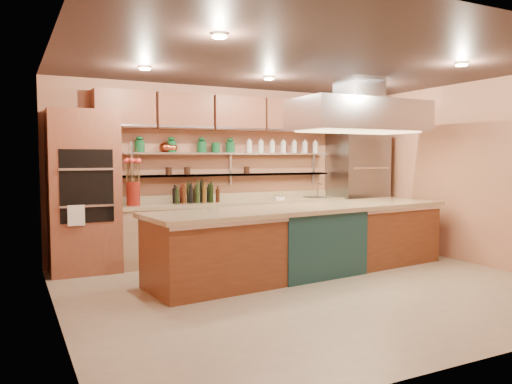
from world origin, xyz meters
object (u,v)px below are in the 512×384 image
flower_vase (133,194)px  green_canister (216,148)px  island (306,240)px  copper_kettle (165,147)px  refrigerator (357,189)px  kitchen_scale (279,196)px

flower_vase → green_canister: 1.58m
island → flower_vase: flower_vase is taller
flower_vase → copper_kettle: 0.91m
copper_kettle → refrigerator: bearing=-3.7°
flower_vase → island: bearing=-34.1°
flower_vase → kitchen_scale: (2.46, 0.00, -0.13)m
flower_vase → green_canister: size_ratio=2.17×
island → flower_vase: size_ratio=12.93×
refrigerator → copper_kettle: (-3.55, 0.23, 0.75)m
refrigerator → flower_vase: size_ratio=5.96×
kitchen_scale → green_canister: green_canister is taller
island → flower_vase: 2.62m
refrigerator → green_canister: size_ratio=12.94×
island → green_canister: green_canister is taller
kitchen_scale → green_canister: 1.35m
kitchen_scale → copper_kettle: (-1.90, 0.22, 0.82)m
green_canister → refrigerator: bearing=-4.9°
refrigerator → kitchen_scale: 1.65m
refrigerator → copper_kettle: refrigerator is taller
flower_vase → green_canister: bearing=8.9°
copper_kettle → green_canister: green_canister is taller
refrigerator → green_canister: refrigerator is taller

